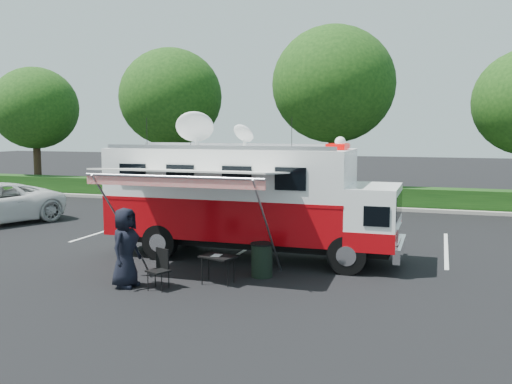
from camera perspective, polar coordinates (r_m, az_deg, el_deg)
ground_plane at (r=16.94m, az=-0.53°, el=-6.58°), size 120.00×120.00×0.00m
back_border at (r=28.86m, az=9.96°, el=8.75°), size 60.00×6.14×8.87m
stall_lines at (r=19.88m, az=0.87°, el=-4.60°), size 24.12×5.50×0.01m
command_truck at (r=16.65m, az=-0.78°, el=-0.64°), size 8.59×2.36×4.13m
awning at (r=14.57m, az=-6.78°, el=1.80°), size 4.69×2.44×2.83m
person at (r=14.31m, az=-12.82°, el=-9.22°), size 0.64×0.96×1.93m
folding_table at (r=14.10m, az=-3.83°, el=-6.58°), size 0.95×0.79×0.70m
folding_chair at (r=13.87m, az=-9.54°, el=-7.24°), size 0.60×0.64×0.95m
trash_bin at (r=14.75m, az=0.59°, el=-6.79°), size 0.59×0.59×0.88m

